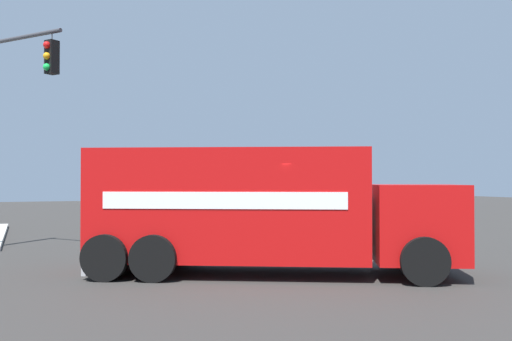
# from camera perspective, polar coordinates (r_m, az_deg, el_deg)

# --- Properties ---
(ground_plane) EXTENTS (100.00, 100.00, 0.00)m
(ground_plane) POSITION_cam_1_polar(r_m,az_deg,el_deg) (13.88, 5.34, -9.86)
(ground_plane) COLOR #33302D
(delivery_truck) EXTENTS (5.95, 8.47, 2.85)m
(delivery_truck) POSITION_cam_1_polar(r_m,az_deg,el_deg) (13.37, 0.48, -3.78)
(delivery_truck) COLOR red
(delivery_truck) RESTS_ON ground
(pickup_black) EXTENTS (2.44, 5.28, 1.38)m
(pickup_black) POSITION_cam_1_polar(r_m,az_deg,el_deg) (25.97, -2.68, -4.09)
(pickup_black) COLOR black
(pickup_black) RESTS_ON ground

